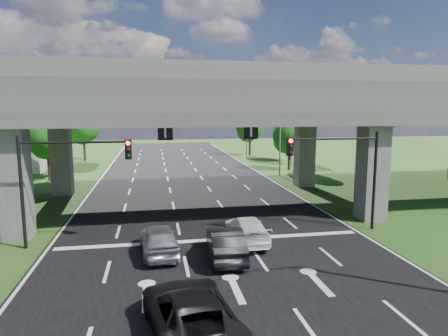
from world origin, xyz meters
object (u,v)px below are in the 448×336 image
object	(u,v)px
car_white	(246,229)
car_trailing	(191,314)
signal_left	(64,170)
streetlight_beyond	(244,119)
streetlight_far	(277,123)
signal_right	(342,163)
car_silver	(159,239)
car_dark	(226,243)

from	to	relation	value
car_white	car_trailing	size ratio (longest dim) A/B	0.83
signal_left	streetlight_beyond	xyz separation A→B (m)	(17.92, 36.06, 1.66)
streetlight_far	signal_right	bearing A→B (deg)	-96.47
car_silver	car_white	distance (m)	4.94
streetlight_far	signal_left	bearing A→B (deg)	-131.78
car_trailing	streetlight_beyond	bearing A→B (deg)	-112.75
streetlight_beyond	car_silver	world-z (taller)	streetlight_beyond
signal_left	car_trailing	world-z (taller)	signal_left
car_silver	car_trailing	bearing A→B (deg)	91.60
car_dark	car_white	bearing A→B (deg)	-122.15
streetlight_beyond	car_white	size ratio (longest dim) A/B	2.12
signal_right	car_dark	size ratio (longest dim) A/B	1.31
streetlight_far	car_trailing	bearing A→B (deg)	-112.23
signal_left	signal_right	bearing A→B (deg)	0.00
car_trailing	car_silver	bearing A→B (deg)	-91.32
streetlight_beyond	car_silver	xyz separation A→B (m)	(-13.10, -38.13, -5.05)
streetlight_far	car_white	size ratio (longest dim) A/B	2.12
car_silver	car_dark	distance (m)	3.41
car_white	car_silver	bearing A→B (deg)	13.78
signal_right	car_trailing	distance (m)	14.39
signal_left	streetlight_beyond	bearing A→B (deg)	63.57
streetlight_beyond	car_white	bearing A→B (deg)	-102.64
signal_right	car_trailing	xyz separation A→B (m)	(-9.94, -9.84, -3.36)
signal_right	signal_left	xyz separation A→B (m)	(-15.65, 0.00, 0.00)
signal_right	car_silver	xyz separation A→B (m)	(-10.83, -2.07, -3.39)
streetlight_far	car_dark	world-z (taller)	streetlight_far
signal_right	streetlight_far	xyz separation A→B (m)	(2.27, 20.06, 1.66)
car_trailing	signal_left	bearing A→B (deg)	-67.73
signal_left	car_silver	distance (m)	6.25
signal_right	car_white	bearing A→B (deg)	-171.11
car_silver	car_dark	xyz separation A→B (m)	(3.21, -1.14, -0.01)
streetlight_far	car_trailing	world-z (taller)	streetlight_far
car_white	car_trailing	distance (m)	9.72
signal_right	car_trailing	world-z (taller)	signal_right
car_silver	car_trailing	world-z (taller)	car_trailing
car_silver	signal_right	bearing A→B (deg)	-174.08
signal_right	streetlight_beyond	world-z (taller)	streetlight_beyond
signal_right	streetlight_beyond	bearing A→B (deg)	86.39
car_white	signal_left	bearing A→B (deg)	-5.05
car_dark	car_trailing	distance (m)	7.02
streetlight_beyond	car_dark	xyz separation A→B (m)	(-9.89, -39.27, -5.06)
streetlight_beyond	streetlight_far	bearing A→B (deg)	-90.00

